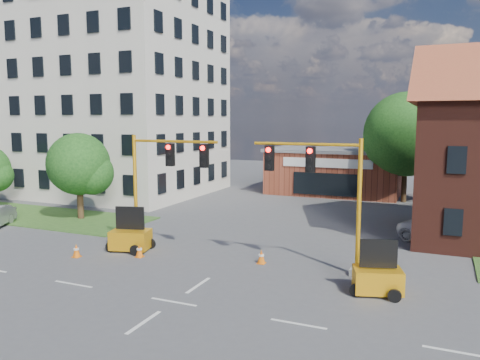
{
  "coord_description": "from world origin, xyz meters",
  "views": [
    {
      "loc": [
        9.21,
        -14.93,
        7.02
      ],
      "look_at": [
        -1.5,
        10.0,
        3.51
      ],
      "focal_mm": 35.0,
      "sensor_mm": 36.0,
      "label": 1
    }
  ],
  "objects": [
    {
      "name": "brick_shop",
      "position": [
        0.0,
        29.98,
        2.16
      ],
      "size": [
        12.4,
        8.4,
        4.3
      ],
      "color": "brown",
      "rests_on": "ground"
    },
    {
      "name": "lane_markings",
      "position": [
        0.0,
        -3.0,
        0.01
      ],
      "size": [
        60.0,
        36.0,
        0.01
      ],
      "primitive_type": null,
      "color": "silver",
      "rests_on": "ground"
    },
    {
      "name": "cone_b",
      "position": [
        -4.75,
        4.46,
        0.34
      ],
      "size": [
        0.4,
        0.4,
        0.7
      ],
      "color": "#D55C0B",
      "rests_on": "ground"
    },
    {
      "name": "cone_a",
      "position": [
        -7.73,
        3.18,
        0.34
      ],
      "size": [
        0.4,
        0.4,
        0.7
      ],
      "color": "#D55C0B",
      "rests_on": "ground"
    },
    {
      "name": "cone_d",
      "position": [
        6.37,
        4.85,
        0.34
      ],
      "size": [
        0.4,
        0.4,
        0.7
      ],
      "color": "#D55C0B",
      "rests_on": "ground"
    },
    {
      "name": "cone_c",
      "position": [
        1.4,
        5.91,
        0.34
      ],
      "size": [
        0.4,
        0.4,
        0.7
      ],
      "color": "#D55C0B",
      "rests_on": "ground"
    },
    {
      "name": "signal_mast_east",
      "position": [
        4.36,
        6.0,
        3.92
      ],
      "size": [
        5.3,
        0.6,
        6.2
      ],
      "color": "gray",
      "rests_on": "ground"
    },
    {
      "name": "tree_large",
      "position": [
        6.86,
        27.08,
        5.55
      ],
      "size": [
        7.49,
        7.14,
        9.36
      ],
      "color": "#3C2815",
      "rests_on": "ground"
    },
    {
      "name": "grass_verge_nw",
      "position": [
        -20.0,
        10.0,
        0.04
      ],
      "size": [
        22.0,
        6.0,
        0.08
      ],
      "primitive_type": "cube",
      "color": "#2A4F1D",
      "rests_on": "ground"
    },
    {
      "name": "trailer_west",
      "position": [
        -5.9,
        5.31,
        0.72
      ],
      "size": [
        2.28,
        1.8,
        2.29
      ],
      "rotation": [
        0.0,
        0.0,
        0.25
      ],
      "color": "#FFAD15",
      "rests_on": "ground"
    },
    {
      "name": "pickup_white",
      "position": [
        9.75,
        13.25,
        0.72
      ],
      "size": [
        5.67,
        4.31,
        1.43
      ],
      "primitive_type": "imported",
      "rotation": [
        0.0,
        0.0,
        1.14
      ],
      "color": "white",
      "rests_on": "ground"
    },
    {
      "name": "office_block",
      "position": [
        -20.0,
        21.9,
        10.31
      ],
      "size": [
        18.4,
        15.4,
        20.6
      ],
      "color": "beige",
      "rests_on": "ground"
    },
    {
      "name": "trailer_east",
      "position": [
        7.14,
        4.01,
        0.67
      ],
      "size": [
        2.17,
        1.75,
        2.15
      ],
      "rotation": [
        0.0,
        0.0,
        0.29
      ],
      "color": "#FFAD15",
      "rests_on": "ground"
    },
    {
      "name": "signal_mast_west",
      "position": [
        -4.36,
        6.0,
        3.92
      ],
      "size": [
        5.3,
        0.6,
        6.2
      ],
      "color": "gray",
      "rests_on": "ground"
    },
    {
      "name": "tree_nw_front",
      "position": [
        -13.78,
        10.58,
        3.76
      ],
      "size": [
        4.56,
        4.34,
        6.11
      ],
      "color": "#3C2815",
      "rests_on": "ground"
    },
    {
      "name": "ground",
      "position": [
        0.0,
        0.0,
        0.0
      ],
      "size": [
        120.0,
        120.0,
        0.0
      ],
      "primitive_type": "plane",
      "color": "#49494C",
      "rests_on": "ground"
    }
  ]
}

